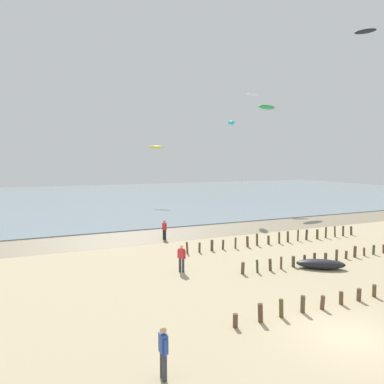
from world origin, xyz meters
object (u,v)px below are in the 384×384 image
at_px(kite_aloft_5, 156,147).
at_px(kite_aloft_7, 365,31).
at_px(person_mid_beach, 164,229).
at_px(grounded_kite, 321,264).
at_px(kite_aloft_0, 231,123).
at_px(kite_aloft_6, 253,94).
at_px(person_by_waterline, 182,257).
at_px(person_nearest_camera, 163,351).
at_px(kite_aloft_3, 267,107).

relative_size(kite_aloft_5, kite_aloft_7, 1.22).
xyz_separation_m(person_mid_beach, grounded_kite, (6.08, -12.34, -0.62)).
bearing_deg(person_mid_beach, kite_aloft_0, 39.03).
bearing_deg(kite_aloft_6, person_by_waterline, 70.47).
height_order(person_mid_beach, grounded_kite, person_mid_beach).
bearing_deg(person_nearest_camera, kite_aloft_5, 71.37).
height_order(grounded_kite, kite_aloft_3, kite_aloft_3).
height_order(kite_aloft_5, kite_aloft_6, kite_aloft_6).
height_order(kite_aloft_3, kite_aloft_5, kite_aloft_3).
distance_m(person_by_waterline, kite_aloft_5, 37.69).
xyz_separation_m(person_mid_beach, kite_aloft_7, (21.93, -1.32, 19.44)).
relative_size(person_nearest_camera, person_mid_beach, 1.00).
relative_size(person_mid_beach, person_by_waterline, 1.00).
relative_size(person_nearest_camera, kite_aloft_5, 0.65).
xyz_separation_m(grounded_kite, kite_aloft_6, (16.35, 32.44, 17.10)).
xyz_separation_m(kite_aloft_0, kite_aloft_7, (9.17, -11.67, 8.73)).
bearing_deg(kite_aloft_6, grounded_kite, 83.76).
bearing_deg(person_mid_beach, person_nearest_camera, -110.25).
distance_m(kite_aloft_0, kite_aloft_6, 14.89).
bearing_deg(kite_aloft_5, grounded_kite, -49.77).
bearing_deg(kite_aloft_5, kite_aloft_3, 3.90).
distance_m(grounded_kite, kite_aloft_0, 26.22).
xyz_separation_m(grounded_kite, kite_aloft_5, (2.06, 38.31, 8.76)).
relative_size(grounded_kite, kite_aloft_6, 1.46).
bearing_deg(kite_aloft_0, person_by_waterline, 169.54).
xyz_separation_m(grounded_kite, kite_aloft_0, (6.69, 22.69, 11.33)).
xyz_separation_m(kite_aloft_0, kite_aloft_6, (9.66, 9.75, 5.77)).
bearing_deg(person_by_waterline, kite_aloft_3, 45.73).
bearing_deg(kite_aloft_0, kite_aloft_6, -17.76).
relative_size(person_by_waterline, kite_aloft_3, 0.49).
distance_m(kite_aloft_3, kite_aloft_6, 5.82).
xyz_separation_m(person_by_waterline, kite_aloft_3, (23.74, 24.36, 13.77)).
xyz_separation_m(person_mid_beach, kite_aloft_0, (12.77, 10.35, 10.71)).
distance_m(person_by_waterline, grounded_kite, 8.92).
bearing_deg(grounded_kite, kite_aloft_6, -82.06).
relative_size(kite_aloft_0, kite_aloft_7, 1.20).
bearing_deg(kite_aloft_7, kite_aloft_6, 145.21).
bearing_deg(grounded_kite, kite_aloft_5, -58.38).
bearing_deg(person_by_waterline, person_nearest_camera, -115.74).
relative_size(person_mid_beach, grounded_kite, 0.57).
bearing_deg(kite_aloft_3, person_nearest_camera, 34.54).
distance_m(grounded_kite, kite_aloft_3, 34.54).
bearing_deg(kite_aloft_7, person_nearest_camera, -91.60).
xyz_separation_m(person_nearest_camera, kite_aloft_7, (29.10, 18.09, 19.44)).
height_order(person_mid_beach, kite_aloft_5, kite_aloft_5).
relative_size(kite_aloft_0, kite_aloft_3, 0.74).
height_order(person_by_waterline, kite_aloft_7, kite_aloft_7).
distance_m(kite_aloft_0, kite_aloft_7, 17.22).
distance_m(person_mid_beach, kite_aloft_7, 29.34).
bearing_deg(person_mid_beach, kite_aloft_7, -3.46).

